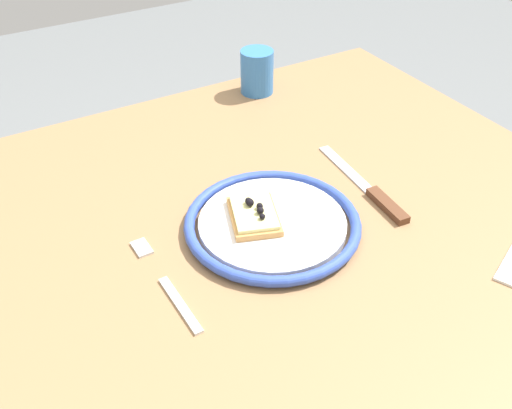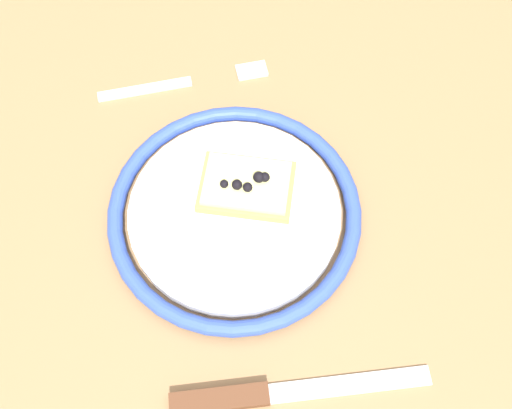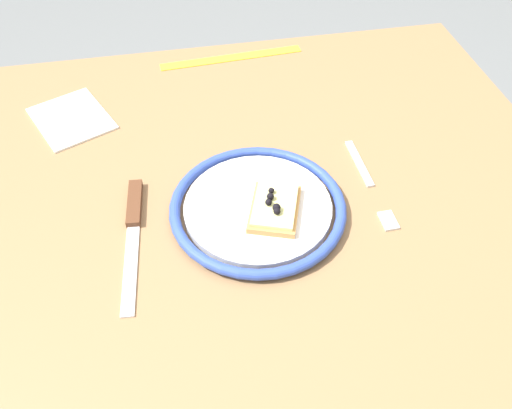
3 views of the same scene
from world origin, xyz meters
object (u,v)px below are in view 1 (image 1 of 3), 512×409
object	(u,v)px
plate	(272,223)
knife	(375,195)
dining_table	(279,270)
fork	(165,282)
pizza_slice_near	(254,214)
cup	(257,72)

from	to	relation	value
plate	knife	distance (m)	0.18
dining_table	plate	distance (m)	0.10
fork	pizza_slice_near	bearing A→B (deg)	14.55
dining_table	cup	distance (m)	0.47
plate	fork	distance (m)	0.19
knife	cup	distance (m)	0.42
pizza_slice_near	plate	bearing A→B (deg)	-38.91
cup	fork	bearing A→B (deg)	-132.60
plate	fork	bearing A→B (deg)	-172.27
pizza_slice_near	cup	distance (m)	0.44
knife	fork	distance (m)	0.37
dining_table	cup	world-z (taller)	cup
fork	knife	bearing A→B (deg)	1.57
plate	cup	distance (m)	0.45
dining_table	plate	size ratio (longest dim) A/B	3.98
knife	cup	size ratio (longest dim) A/B	2.69
dining_table	cup	xyz separation A→B (m)	(0.19, 0.40, 0.13)
plate	fork	size ratio (longest dim) A/B	1.31
dining_table	fork	size ratio (longest dim) A/B	5.20
plate	dining_table	bearing A→B (deg)	-29.79
fork	cup	world-z (taller)	cup
knife	fork	bearing A→B (deg)	-178.43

